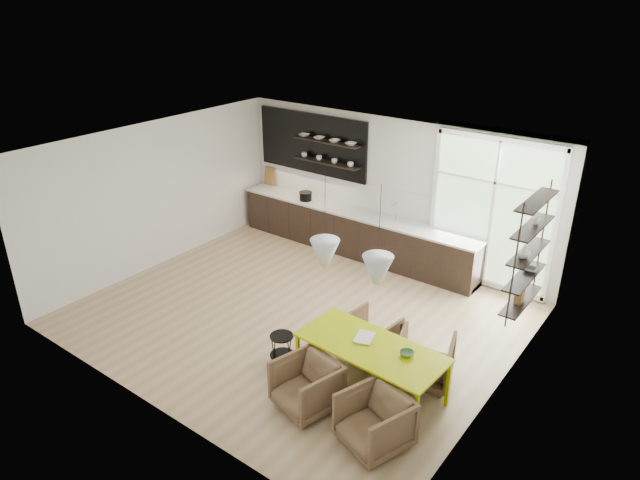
{
  "coord_description": "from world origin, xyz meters",
  "views": [
    {
      "loc": [
        5.39,
        -6.55,
        5.26
      ],
      "look_at": [
        0.04,
        0.6,
        1.21
      ],
      "focal_mm": 32.0,
      "sensor_mm": 36.0,
      "label": 1
    }
  ],
  "objects_px": {
    "armchair_back_left": "(370,336)",
    "armchair_back_right": "(425,359)",
    "armchair_front_left": "(307,386)",
    "dining_table": "(371,349)",
    "wire_stool": "(282,345)",
    "armchair_front_right": "(374,421)"
  },
  "relations": [
    {
      "from": "wire_stool",
      "to": "dining_table",
      "type": "bearing_deg",
      "value": 9.58
    },
    {
      "from": "armchair_front_left",
      "to": "dining_table",
      "type": "bearing_deg",
      "value": 72.84
    },
    {
      "from": "armchair_back_left",
      "to": "armchair_front_left",
      "type": "bearing_deg",
      "value": 93.6
    },
    {
      "from": "armchair_front_right",
      "to": "wire_stool",
      "type": "distance_m",
      "value": 2.09
    },
    {
      "from": "dining_table",
      "to": "armchair_front_right",
      "type": "relative_size",
      "value": 2.67
    },
    {
      "from": "dining_table",
      "to": "armchair_front_right",
      "type": "xyz_separation_m",
      "value": [
        0.59,
        -0.84,
        -0.34
      ]
    },
    {
      "from": "armchair_back_right",
      "to": "armchair_front_right",
      "type": "distance_m",
      "value": 1.52
    },
    {
      "from": "armchair_back_left",
      "to": "wire_stool",
      "type": "relative_size",
      "value": 1.58
    },
    {
      "from": "armchair_back_right",
      "to": "wire_stool",
      "type": "relative_size",
      "value": 1.65
    },
    {
      "from": "dining_table",
      "to": "armchair_back_right",
      "type": "bearing_deg",
      "value": 57.11
    },
    {
      "from": "armchair_back_left",
      "to": "armchair_front_right",
      "type": "height_order",
      "value": "armchair_front_right"
    },
    {
      "from": "armchair_back_left",
      "to": "wire_stool",
      "type": "distance_m",
      "value": 1.35
    },
    {
      "from": "armchair_back_left",
      "to": "armchair_back_right",
      "type": "xyz_separation_m",
      "value": [
        0.93,
        -0.03,
        0.01
      ]
    },
    {
      "from": "armchair_back_left",
      "to": "armchair_back_right",
      "type": "bearing_deg",
      "value": -176.5
    },
    {
      "from": "wire_stool",
      "to": "armchair_back_left",
      "type": "bearing_deg",
      "value": 44.49
    },
    {
      "from": "armchair_back_left",
      "to": "armchair_front_left",
      "type": "relative_size",
      "value": 0.97
    },
    {
      "from": "armchair_back_left",
      "to": "armchair_back_right",
      "type": "height_order",
      "value": "armchair_back_right"
    },
    {
      "from": "armchair_front_left",
      "to": "armchair_front_right",
      "type": "bearing_deg",
      "value": 12.65
    },
    {
      "from": "armchair_back_right",
      "to": "armchair_front_left",
      "type": "distance_m",
      "value": 1.78
    },
    {
      "from": "dining_table",
      "to": "wire_stool",
      "type": "height_order",
      "value": "dining_table"
    },
    {
      "from": "armchair_back_left",
      "to": "armchair_back_right",
      "type": "relative_size",
      "value": 0.96
    },
    {
      "from": "armchair_front_right",
      "to": "wire_stool",
      "type": "xyz_separation_m",
      "value": [
        -2.0,
        0.6,
        -0.05
      ]
    }
  ]
}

